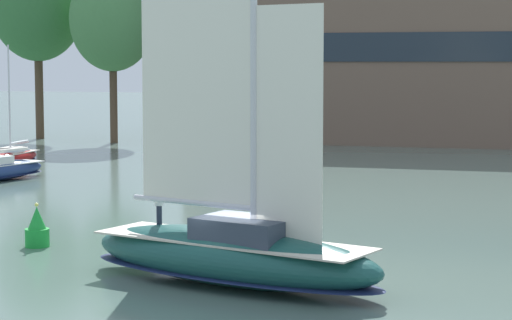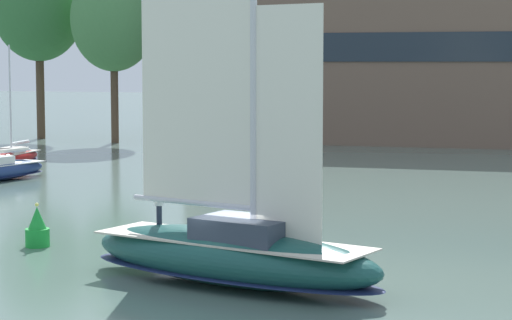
{
  "view_description": "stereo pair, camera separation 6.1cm",
  "coord_description": "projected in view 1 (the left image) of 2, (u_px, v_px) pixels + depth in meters",
  "views": [
    {
      "loc": [
        10.07,
        -31.78,
        7.55
      ],
      "look_at": [
        0.0,
        3.0,
        3.98
      ],
      "focal_mm": 70.0,
      "sensor_mm": 36.0,
      "label": 1
    },
    {
      "loc": [
        10.13,
        -31.76,
        7.55
      ],
      "look_at": [
        0.0,
        3.0,
        3.98
      ],
      "focal_mm": 70.0,
      "sensor_mm": 36.0,
      "label": 2
    }
  ],
  "objects": [
    {
      "name": "tree_shore_right",
      "position": [
        37.0,
        5.0,
        97.42
      ],
      "size": [
        9.11,
        9.11,
        18.75
      ],
      "color": "#4C3828",
      "rests_on": "ground"
    },
    {
      "name": "ground_plane",
      "position": [
        231.0,
        285.0,
        33.91
      ],
      "size": [
        400.0,
        400.0,
        0.0
      ],
      "primitive_type": "plane",
      "color": "slate"
    },
    {
      "name": "waterfront_building",
      "position": [
        382.0,
        53.0,
        95.78
      ],
      "size": [
        36.75,
        15.89,
        16.83
      ],
      "color": "brown",
      "rests_on": "ground"
    },
    {
      "name": "sailboat_moored_near_marina",
      "position": [
        14.0,
        157.0,
        73.42
      ],
      "size": [
        2.05,
        6.45,
        8.8
      ],
      "color": "maroon",
      "rests_on": "ground"
    },
    {
      "name": "sailboat_main",
      "position": [
        232.0,
        249.0,
        33.77
      ],
      "size": [
        11.94,
        6.42,
        15.79
      ],
      "color": "#194C47",
      "rests_on": "ground"
    },
    {
      "name": "channel_buoy",
      "position": [
        37.0,
        229.0,
        40.82
      ],
      "size": [
        1.0,
        1.0,
        1.82
      ],
      "color": "green",
      "rests_on": "ground"
    },
    {
      "name": "tree_shore_left",
      "position": [
        112.0,
        19.0,
        92.43
      ],
      "size": [
        7.97,
        7.97,
        16.4
      ],
      "color": "#4C3828",
      "rests_on": "ground"
    }
  ]
}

